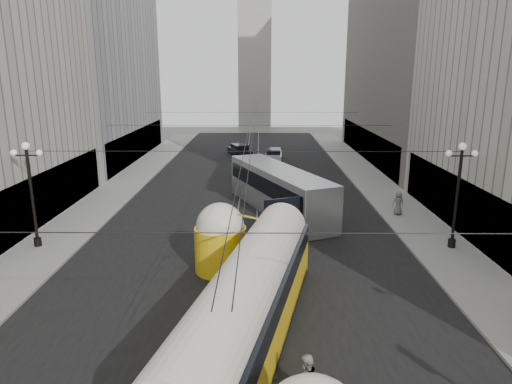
{
  "coord_description": "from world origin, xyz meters",
  "views": [
    {
      "loc": [
        0.94,
        -8.05,
        10.3
      ],
      "look_at": [
        0.75,
        15.44,
        4.24
      ],
      "focal_mm": 32.0,
      "sensor_mm": 36.0,
      "label": 1
    }
  ],
  "objects_px": {
    "city_bus": "(279,188)",
    "pedestrian_sidewalk_right": "(398,203)",
    "streetcar": "(248,303)",
    "pedestrian_crossing_b": "(306,381)"
  },
  "relations": [
    {
      "from": "pedestrian_crossing_b",
      "to": "pedestrian_sidewalk_right",
      "type": "xyz_separation_m",
      "value": [
        8.86,
        20.27,
        0.13
      ]
    },
    {
      "from": "city_bus",
      "to": "streetcar",
      "type": "bearing_deg",
      "value": -96.02
    },
    {
      "from": "streetcar",
      "to": "pedestrian_crossing_b",
      "type": "xyz_separation_m",
      "value": [
        1.92,
        -3.25,
        -0.96
      ]
    },
    {
      "from": "city_bus",
      "to": "pedestrian_sidewalk_right",
      "type": "height_order",
      "value": "city_bus"
    },
    {
      "from": "streetcar",
      "to": "pedestrian_sidewalk_right",
      "type": "xyz_separation_m",
      "value": [
        10.78,
        17.01,
        -0.83
      ]
    },
    {
      "from": "pedestrian_crossing_b",
      "to": "pedestrian_sidewalk_right",
      "type": "bearing_deg",
      "value": 178.02
    },
    {
      "from": "streetcar",
      "to": "pedestrian_crossing_b",
      "type": "distance_m",
      "value": 3.9
    },
    {
      "from": "streetcar",
      "to": "pedestrian_crossing_b",
      "type": "relative_size",
      "value": 9.43
    },
    {
      "from": "city_bus",
      "to": "pedestrian_sidewalk_right",
      "type": "xyz_separation_m",
      "value": [
        8.87,
        -1.06,
        -0.83
      ]
    },
    {
      "from": "streetcar",
      "to": "city_bus",
      "type": "xyz_separation_m",
      "value": [
        1.91,
        18.07,
        -0.01
      ]
    }
  ]
}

